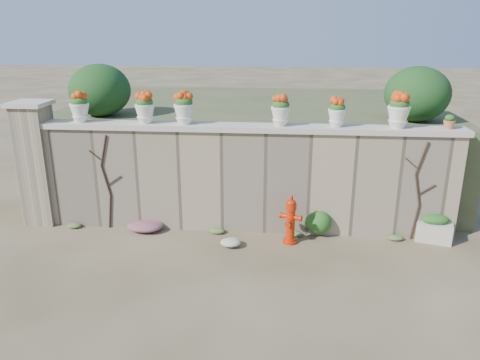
# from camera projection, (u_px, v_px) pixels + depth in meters

# --- Properties ---
(ground) EXTENTS (80.00, 80.00, 0.00)m
(ground) POSITION_uv_depth(u_px,v_px,m) (235.00, 273.00, 7.68)
(ground) COLOR #4F4127
(ground) RESTS_ON ground
(stone_wall) EXTENTS (8.00, 0.40, 2.00)m
(stone_wall) POSITION_uv_depth(u_px,v_px,m) (244.00, 181.00, 9.06)
(stone_wall) COLOR #988365
(stone_wall) RESTS_ON ground
(wall_cap) EXTENTS (8.10, 0.52, 0.10)m
(wall_cap) POSITION_uv_depth(u_px,v_px,m) (244.00, 128.00, 8.73)
(wall_cap) COLOR beige
(wall_cap) RESTS_ON stone_wall
(gate_pillar) EXTENTS (0.72, 0.72, 2.48)m
(gate_pillar) POSITION_uv_depth(u_px,v_px,m) (38.00, 163.00, 9.34)
(gate_pillar) COLOR #988365
(gate_pillar) RESTS_ON ground
(raised_fill) EXTENTS (9.00, 6.00, 2.00)m
(raised_fill) POSITION_uv_depth(u_px,v_px,m) (254.00, 142.00, 12.09)
(raised_fill) COLOR #384C23
(raised_fill) RESTS_ON ground
(back_shrub_left) EXTENTS (1.30, 1.30, 1.10)m
(back_shrub_left) POSITION_uv_depth(u_px,v_px,m) (100.00, 90.00, 9.98)
(back_shrub_left) COLOR #143814
(back_shrub_left) RESTS_ON raised_fill
(back_shrub_right) EXTENTS (1.30, 1.30, 1.10)m
(back_shrub_right) POSITION_uv_depth(u_px,v_px,m) (417.00, 94.00, 9.42)
(back_shrub_right) COLOR #143814
(back_shrub_right) RESTS_ON raised_fill
(vine_left) EXTENTS (0.60, 0.04, 1.91)m
(vine_left) POSITION_uv_depth(u_px,v_px,m) (107.00, 181.00, 9.09)
(vine_left) COLOR black
(vine_left) RESTS_ON ground
(vine_right) EXTENTS (0.60, 0.04, 1.91)m
(vine_right) POSITION_uv_depth(u_px,v_px,m) (418.00, 190.00, 8.58)
(vine_right) COLOR black
(vine_right) RESTS_ON ground
(fire_hydrant) EXTENTS (0.41, 0.29, 0.94)m
(fire_hydrant) POSITION_uv_depth(u_px,v_px,m) (291.00, 219.00, 8.60)
(fire_hydrant) COLOR red
(fire_hydrant) RESTS_ON ground
(planter_box) EXTENTS (0.71, 0.53, 0.53)m
(planter_box) POSITION_uv_depth(u_px,v_px,m) (434.00, 229.00, 8.76)
(planter_box) COLOR beige
(planter_box) RESTS_ON ground
(green_shrub) EXTENTS (0.66, 0.59, 0.63)m
(green_shrub) POSITION_uv_depth(u_px,v_px,m) (318.00, 221.00, 8.92)
(green_shrub) COLOR #1E5119
(green_shrub) RESTS_ON ground
(magenta_clump) EXTENTS (0.92, 0.61, 0.24)m
(magenta_clump) POSITION_uv_depth(u_px,v_px,m) (143.00, 225.00, 9.22)
(magenta_clump) COLOR #AF2375
(magenta_clump) RESTS_ON ground
(white_flowers) EXTENTS (0.56, 0.45, 0.20)m
(white_flowers) POSITION_uv_depth(u_px,v_px,m) (231.00, 242.00, 8.56)
(white_flowers) COLOR white
(white_flowers) RESTS_ON ground
(urn_pot_0) EXTENTS (0.37, 0.37, 0.58)m
(urn_pot_0) POSITION_uv_depth(u_px,v_px,m) (79.00, 107.00, 8.90)
(urn_pot_0) COLOR silver
(urn_pot_0) RESTS_ON wall_cap
(urn_pot_1) EXTENTS (0.37, 0.37, 0.58)m
(urn_pot_1) POSITION_uv_depth(u_px,v_px,m) (145.00, 108.00, 8.79)
(urn_pot_1) COLOR silver
(urn_pot_1) RESTS_ON wall_cap
(urn_pot_2) EXTENTS (0.39, 0.39, 0.60)m
(urn_pot_2) POSITION_uv_depth(u_px,v_px,m) (184.00, 108.00, 8.72)
(urn_pot_2) COLOR silver
(urn_pot_2) RESTS_ON wall_cap
(urn_pot_3) EXTENTS (0.36, 0.36, 0.57)m
(urn_pot_3) POSITION_uv_depth(u_px,v_px,m) (281.00, 111.00, 8.57)
(urn_pot_3) COLOR silver
(urn_pot_3) RESTS_ON wall_cap
(urn_pot_4) EXTENTS (0.33, 0.33, 0.52)m
(urn_pot_4) POSITION_uv_depth(u_px,v_px,m) (337.00, 113.00, 8.49)
(urn_pot_4) COLOR silver
(urn_pot_4) RESTS_ON wall_cap
(urn_pot_5) EXTENTS (0.41, 0.41, 0.64)m
(urn_pot_5) POSITION_uv_depth(u_px,v_px,m) (399.00, 111.00, 8.38)
(urn_pot_5) COLOR silver
(urn_pot_5) RESTS_ON wall_cap
(terracotta_pot) EXTENTS (0.21, 0.21, 0.25)m
(terracotta_pot) POSITION_uv_depth(u_px,v_px,m) (449.00, 122.00, 8.37)
(terracotta_pot) COLOR #C5653C
(terracotta_pot) RESTS_ON wall_cap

